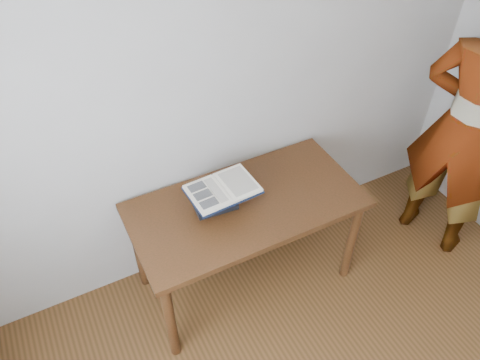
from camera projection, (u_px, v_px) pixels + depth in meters
desk at (246, 215)px, 2.76m from camera, size 1.35×0.67×0.72m
book_stack at (214, 197)px, 2.64m from camera, size 0.26×0.20×0.12m
open_book at (223, 189)px, 2.58m from camera, size 0.40×0.29×0.03m
reader at (467, 130)px, 2.86m from camera, size 0.64×0.78×1.85m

